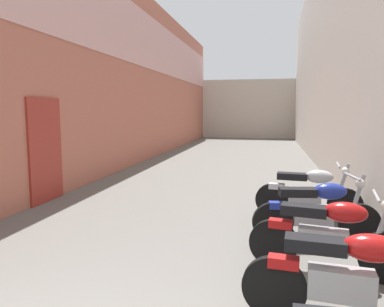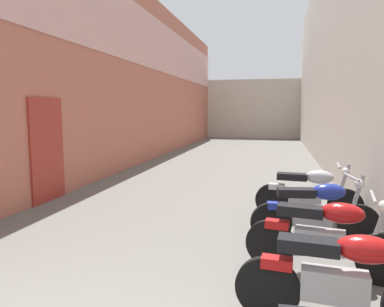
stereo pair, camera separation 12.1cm
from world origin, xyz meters
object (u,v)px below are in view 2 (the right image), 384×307
motorcycle_third (325,235)px  motorcycle_second (342,278)px  motorcycle_fourth (316,210)px  motorcycle_fifth (308,192)px

motorcycle_third → motorcycle_second: bearing=-90.0°
motorcycle_fourth → motorcycle_fifth: (0.00, 1.21, 0.00)m
motorcycle_third → motorcycle_fifth: bearing=90.0°
motorcycle_second → motorcycle_fourth: (-0.00, 2.16, 0.00)m
motorcycle_second → motorcycle_fourth: 2.16m
motorcycle_third → motorcycle_fourth: same height
motorcycle_second → motorcycle_fourth: same height
motorcycle_fourth → motorcycle_second: bearing=-90.0°
motorcycle_third → motorcycle_fifth: 2.26m
motorcycle_third → motorcycle_fifth: size_ratio=0.99×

